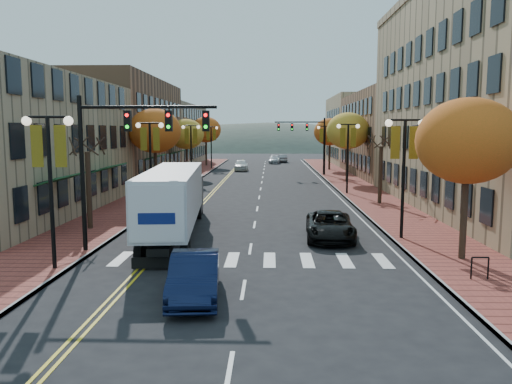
{
  "coord_description": "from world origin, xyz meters",
  "views": [
    {
      "loc": [
        0.93,
        -18.74,
        5.49
      ],
      "look_at": [
        0.15,
        7.88,
        2.2
      ],
      "focal_mm": 35.0,
      "sensor_mm": 36.0,
      "label": 1
    }
  ],
  "objects": [
    {
      "name": "car_far_white",
      "position": [
        -3.11,
        49.6,
        0.76
      ],
      "size": [
        1.91,
        4.52,
        1.53
      ],
      "primitive_type": "imported",
      "rotation": [
        0.0,
        0.0,
        0.03
      ],
      "color": "white",
      "rests_on": "ground"
    },
    {
      "name": "tree_left_a",
      "position": [
        -9.0,
        8.0,
        2.25
      ],
      "size": [
        0.28,
        0.28,
        4.2
      ],
      "color": "#382619",
      "rests_on": "sidewalk_left"
    },
    {
      "name": "lamp_right_c",
      "position": [
        7.5,
        42.0,
        4.29
      ],
      "size": [
        1.96,
        0.36,
        6.05
      ],
      "color": "black",
      "rests_on": "ground"
    },
    {
      "name": "tree_left_b",
      "position": [
        -9.0,
        24.0,
        5.45
      ],
      "size": [
        4.48,
        4.48,
        7.21
      ],
      "color": "#382619",
      "rests_on": "sidewalk_left"
    },
    {
      "name": "car_far_oncoming",
      "position": [
        3.0,
        68.08,
        0.67
      ],
      "size": [
        1.64,
        4.13,
        1.34
      ],
      "primitive_type": "imported",
      "rotation": [
        0.0,
        0.0,
        3.2
      ],
      "color": "#9D9DA4",
      "rests_on": "ground"
    },
    {
      "name": "building_right_far",
      "position": [
        18.5,
        64.0,
        5.5
      ],
      "size": [
        15.0,
        20.0,
        11.0
      ],
      "primitive_type": "cube",
      "color": "#9E8966",
      "rests_on": "ground"
    },
    {
      "name": "tree_right_a",
      "position": [
        9.0,
        2.0,
        5.05
      ],
      "size": [
        4.16,
        4.16,
        6.69
      ],
      "color": "#382619",
      "rests_on": "sidewalk_right"
    },
    {
      "name": "black_suv",
      "position": [
        3.95,
        6.2,
        0.7
      ],
      "size": [
        2.61,
        5.18,
        1.41
      ],
      "primitive_type": "imported",
      "rotation": [
        0.0,
        0.0,
        -0.06
      ],
      "color": "black",
      "rests_on": "ground"
    },
    {
      "name": "building_left_far",
      "position": [
        -17.0,
        61.0,
        4.75
      ],
      "size": [
        12.0,
        26.0,
        9.5
      ],
      "primitive_type": "cube",
      "color": "#9E8966",
      "rests_on": "ground"
    },
    {
      "name": "lamp_left_c",
      "position": [
        -7.5,
        34.0,
        4.29
      ],
      "size": [
        1.96,
        0.36,
        6.05
      ],
      "color": "black",
      "rests_on": "ground"
    },
    {
      "name": "traffic_mast_far",
      "position": [
        5.48,
        42.0,
        4.92
      ],
      "size": [
        6.1,
        0.34,
        7.0
      ],
      "color": "black",
      "rests_on": "ground"
    },
    {
      "name": "tree_right_c",
      "position": [
        9.0,
        34.0,
        5.45
      ],
      "size": [
        4.48,
        4.48,
        7.21
      ],
      "color": "#382619",
      "rests_on": "sidewalk_right"
    },
    {
      "name": "sidewalk_left",
      "position": [
        -9.0,
        32.5,
        0.07
      ],
      "size": [
        4.0,
        85.0,
        0.15
      ],
      "primitive_type": "cube",
      "color": "brown",
      "rests_on": "ground"
    },
    {
      "name": "tree_left_c",
      "position": [
        -9.0,
        40.0,
        5.05
      ],
      "size": [
        4.16,
        4.16,
        6.69
      ],
      "color": "#382619",
      "rests_on": "sidewalk_left"
    },
    {
      "name": "sidewalk_right",
      "position": [
        9.0,
        32.5,
        0.07
      ],
      "size": [
        4.0,
        85.0,
        0.15
      ],
      "primitive_type": "cube",
      "color": "brown",
      "rests_on": "ground"
    },
    {
      "name": "navy_sedan",
      "position": [
        -1.55,
        -2.9,
        0.74
      ],
      "size": [
        1.97,
        4.61,
        1.48
      ],
      "primitive_type": "imported",
      "rotation": [
        0.0,
        0.0,
        0.09
      ],
      "color": "black",
      "rests_on": "ground"
    },
    {
      "name": "lamp_left_a",
      "position": [
        -7.5,
        0.0,
        4.29
      ],
      "size": [
        1.96,
        0.36,
        6.05
      ],
      "color": "black",
      "rests_on": "ground"
    },
    {
      "name": "lamp_left_d",
      "position": [
        -7.5,
        52.0,
        4.29
      ],
      "size": [
        1.96,
        0.36,
        6.05
      ],
      "color": "black",
      "rests_on": "ground"
    },
    {
      "name": "building_right_mid",
      "position": [
        18.5,
        42.0,
        5.0
      ],
      "size": [
        15.0,
        24.0,
        10.0
      ],
      "primitive_type": "cube",
      "color": "brown",
      "rests_on": "ground"
    },
    {
      "name": "lamp_left_b",
      "position": [
        -7.5,
        16.0,
        4.29
      ],
      "size": [
        1.96,
        0.36,
        6.05
      ],
      "color": "black",
      "rests_on": "ground"
    },
    {
      "name": "tree_right_d",
      "position": [
        9.0,
        50.0,
        5.29
      ],
      "size": [
        4.35,
        4.35,
        7.0
      ],
      "color": "#382619",
      "rests_on": "sidewalk_right"
    },
    {
      "name": "traffic_mast_near",
      "position": [
        -5.48,
        3.0,
        4.92
      ],
      "size": [
        6.1,
        0.35,
        7.0
      ],
      "color": "black",
      "rests_on": "ground"
    },
    {
      "name": "tree_right_b",
      "position": [
        9.0,
        18.0,
        2.25
      ],
      "size": [
        0.28,
        0.28,
        4.2
      ],
      "color": "#382619",
      "rests_on": "sidewalk_right"
    },
    {
      "name": "semi_truck",
      "position": [
        -4.05,
        6.92,
        2.08
      ],
      "size": [
        3.51,
        14.38,
        3.56
      ],
      "rotation": [
        0.0,
        0.0,
        0.09
      ],
      "color": "black",
      "rests_on": "ground"
    },
    {
      "name": "building_left_mid",
      "position": [
        -17.0,
        36.0,
        5.5
      ],
      "size": [
        12.0,
        24.0,
        11.0
      ],
      "primitive_type": "cube",
      "color": "brown",
      "rests_on": "ground"
    },
    {
      "name": "tree_left_d",
      "position": [
        -9.0,
        58.0,
        5.6
      ],
      "size": [
        4.61,
        4.61,
        7.42
      ],
      "color": "#382619",
      "rests_on": "sidewalk_left"
    },
    {
      "name": "car_far_silver",
      "position": [
        1.58,
        64.69,
        0.64
      ],
      "size": [
        2.1,
        4.51,
        1.27
      ],
      "primitive_type": "imported",
      "rotation": [
        0.0,
        0.0,
        -0.07
      ],
      "color": "#B6B7BE",
      "rests_on": "ground"
    },
    {
      "name": "lamp_right_a",
      "position": [
        7.5,
        6.0,
        4.29
      ],
      "size": [
        1.96,
        0.36,
        6.05
      ],
      "color": "black",
      "rests_on": "ground"
    },
    {
      "name": "ground",
      "position": [
        0.0,
        0.0,
        0.0
      ],
      "size": [
        200.0,
        200.0,
        0.0
      ],
      "primitive_type": "plane",
      "color": "black",
      "rests_on": "ground"
    },
    {
      "name": "lamp_right_b",
      "position": [
        7.5,
        24.0,
        4.29
      ],
      "size": [
        1.96,
        0.36,
        6.05
      ],
      "color": "black",
      "rests_on": "ground"
    }
  ]
}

